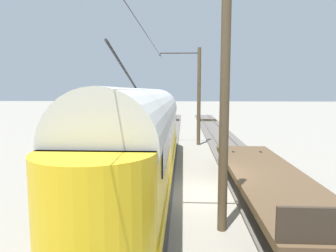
# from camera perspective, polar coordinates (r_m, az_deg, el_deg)

# --- Properties ---
(ground_plane) EXTENTS (220.00, 220.00, 0.00)m
(ground_plane) POSITION_cam_1_polar(r_m,az_deg,el_deg) (12.79, 6.42, -12.64)
(ground_plane) COLOR gray
(track_streetcar_siding) EXTENTS (2.80, 80.00, 0.18)m
(track_streetcar_siding) POSITION_cam_1_polar(r_m,az_deg,el_deg) (13.47, 17.64, -11.66)
(track_streetcar_siding) COLOR #56514C
(track_streetcar_siding) RESTS_ON ground
(track_adjacent_siding) EXTENTS (2.80, 80.00, 0.18)m
(track_adjacent_siding) POSITION_cam_1_polar(r_m,az_deg,el_deg) (13.16, -5.23, -11.81)
(track_adjacent_siding) COLOR #56514C
(track_adjacent_siding) RESTS_ON ground
(vintage_streetcar) EXTENTS (2.65, 18.45, 5.23)m
(vintage_streetcar) POSITION_cam_1_polar(r_m,az_deg,el_deg) (14.20, -4.42, -1.26)
(vintage_streetcar) COLOR gold
(vintage_streetcar) RESTS_ON ground
(flatcar_adjacent) EXTENTS (2.80, 11.74, 1.60)m
(flatcar_adjacent) POSITION_cam_1_polar(r_m,az_deg,el_deg) (12.73, 18.40, -8.97)
(flatcar_adjacent) COLOR brown
(flatcar_adjacent) RESTS_ON ground
(catenary_pole_foreground) EXTENTS (3.21, 0.28, 7.45)m
(catenary_pole_foreground) POSITION_cam_1_polar(r_m,az_deg,el_deg) (23.65, 5.58, 5.86)
(catenary_pole_foreground) COLOR #4C3D28
(catenary_pole_foreground) RESTS_ON ground
(catenary_pole_mid_near) EXTENTS (3.21, 0.28, 7.45)m
(catenary_pole_mid_near) POSITION_cam_1_polar(r_m,az_deg,el_deg) (8.99, 9.94, 4.61)
(catenary_pole_mid_near) COLOR #4C3D28
(catenary_pole_mid_near) RESTS_ON ground
(spare_tie_stack) EXTENTS (2.40, 2.40, 0.54)m
(spare_tie_stack) POSITION_cam_1_polar(r_m,az_deg,el_deg) (20.59, -13.41, -4.60)
(spare_tie_stack) COLOR #2D2316
(spare_tie_stack) RESTS_ON ground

